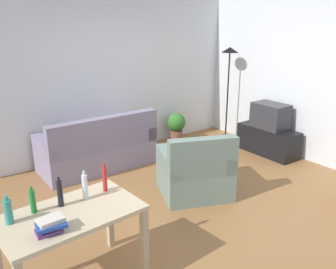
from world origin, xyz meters
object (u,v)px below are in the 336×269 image
object	(u,v)px
bottle_red	(105,179)
book_stack	(50,225)
potted_plant	(176,125)
armchair	(195,173)
desk	(71,223)
bottle_green	(33,201)
torchiere_lamp	(229,68)
couch	(99,150)
tv_stand	(268,141)
bottle_dark	(60,193)
tv	(270,116)
bottle_clear	(85,187)
bottle_tall	(8,211)

from	to	relation	value
bottle_red	book_stack	world-z (taller)	bottle_red
potted_plant	armchair	world-z (taller)	armchair
desk	bottle_red	bearing A→B (deg)	18.80
armchair	bottle_green	distance (m)	2.40
torchiere_lamp	couch	bearing A→B (deg)	177.48
couch	armchair	world-z (taller)	same
tv_stand	bottle_dark	size ratio (longest dim) A/B	3.88
tv	bottle_green	size ratio (longest dim) A/B	2.43
torchiere_lamp	book_stack	xyz separation A→B (m)	(-4.33, -2.41, -0.59)
potted_plant	bottle_red	bearing A→B (deg)	-138.03
desk	tv_stand	bearing A→B (deg)	11.51
bottle_green	bottle_red	distance (m)	0.68
potted_plant	book_stack	size ratio (longest dim) A/B	2.29
bottle_clear	bottle_red	bearing A→B (deg)	10.08
couch	potted_plant	xyz separation A→B (m)	(1.82, 0.31, 0.02)
torchiere_lamp	bottle_clear	bearing A→B (deg)	-151.97
bottle_tall	potted_plant	bearing A→B (deg)	34.80
tv_stand	armchair	size ratio (longest dim) A/B	0.96
torchiere_lamp	desk	bearing A→B (deg)	-151.63
tv	bottle_dark	size ratio (longest dim) A/B	2.11
bottle_dark	book_stack	world-z (taller)	bottle_dark
potted_plant	book_stack	xyz separation A→B (m)	(-3.40, -2.85, 0.49)
tv_stand	tv	distance (m)	0.46
bottle_clear	armchair	bearing A→B (deg)	17.36
bottle_tall	bottle_dark	xyz separation A→B (m)	(0.44, 0.03, 0.02)
bottle_clear	book_stack	xyz separation A→B (m)	(-0.44, -0.34, -0.06)
tv_stand	book_stack	bearing A→B (deg)	107.34
bottle_clear	tv_stand	bearing A→B (deg)	14.56
tv	bottle_red	world-z (taller)	bottle_red
bottle_tall	book_stack	bearing A→B (deg)	-54.61
tv	torchiere_lamp	xyz separation A→B (m)	(-0.00, 1.06, 0.71)
tv_stand	book_stack	size ratio (longest dim) A/B	4.42
bottle_green	bottle_dark	size ratio (longest dim) A/B	0.87
tv	bottle_green	xyz separation A→B (m)	(-4.36, -0.98, 0.17)
tv_stand	couch	bearing A→B (deg)	66.73
couch	torchiere_lamp	bearing A→B (deg)	177.48
torchiere_lamp	potted_plant	size ratio (longest dim) A/B	3.18
desk	tv	bearing A→B (deg)	11.49
couch	bottle_clear	world-z (taller)	bottle_clear
bottle_red	bottle_clear	bearing A→B (deg)	-169.92
desk	armchair	size ratio (longest dim) A/B	1.09
potted_plant	torchiere_lamp	bearing A→B (deg)	-24.97
tv_stand	book_stack	world-z (taller)	book_stack
tv_stand	bottle_dark	world-z (taller)	bottle_dark
couch	bottle_green	distance (m)	2.75
armchair	bottle_dark	bearing A→B (deg)	37.29
bottle_green	bottle_clear	bearing A→B (deg)	-4.45
armchair	bottle_dark	size ratio (longest dim) A/B	4.05
armchair	bottle_dark	distance (m)	2.20
tv_stand	torchiere_lamp	size ratio (longest dim) A/B	0.61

